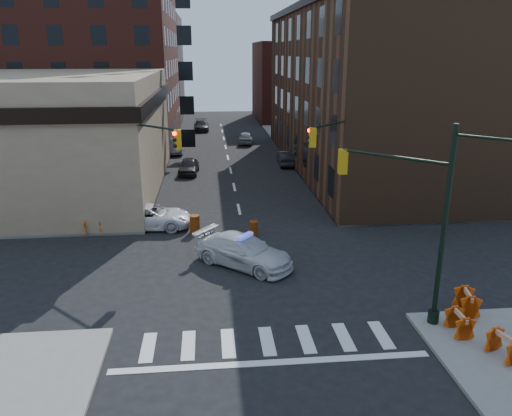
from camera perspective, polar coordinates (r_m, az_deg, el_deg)
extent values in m
plane|color=black|center=(25.73, -0.51, -6.86)|extent=(140.00, 140.00, 0.00)
cube|color=gray|center=(60.81, -25.77, 5.77)|extent=(34.00, 54.50, 0.15)
cube|color=gray|center=(62.34, 18.35, 6.87)|extent=(34.00, 54.50, 0.15)
cube|color=tan|center=(43.00, -26.10, 7.56)|extent=(22.00, 22.00, 9.00)
cube|color=#58231B|center=(65.47, -21.16, 17.60)|extent=(25.00, 25.00, 24.00)
cube|color=#4E311F|center=(48.40, 12.88, 12.78)|extent=(14.00, 34.00, 14.00)
cube|color=brown|center=(86.53, -15.40, 15.16)|extent=(20.00, 18.00, 16.00)
cube|color=#58231B|center=(83.05, 5.75, 14.22)|extent=(16.00, 16.00, 12.00)
cylinder|color=black|center=(20.27, 20.67, -2.27)|extent=(0.20, 0.20, 8.00)
cylinder|color=black|center=(21.76, 19.60, -11.61)|extent=(0.44, 0.44, 0.50)
cylinder|color=black|center=(20.40, 15.47, 5.66)|extent=(3.27, 3.27, 0.12)
cube|color=#BF8C0C|center=(21.48, 9.89, 5.25)|extent=(0.35, 0.35, 1.05)
sphere|color=#FF0C05|center=(21.60, 10.23, 6.24)|extent=(0.22, 0.22, 0.22)
sphere|color=black|center=(21.67, 10.18, 5.39)|extent=(0.22, 0.22, 0.22)
sphere|color=black|center=(21.74, 10.14, 4.54)|extent=(0.22, 0.22, 0.22)
cylinder|color=black|center=(19.10, 25.23, 7.23)|extent=(1.91, 1.91, 0.10)
cylinder|color=black|center=(30.72, -14.39, 4.80)|extent=(0.20, 0.20, 8.00)
cylinder|color=black|center=(31.72, -13.89, -1.82)|extent=(0.44, 0.44, 0.50)
cylinder|color=black|center=(28.52, -12.04, 9.13)|extent=(3.27, 3.27, 0.12)
cube|color=#BF8C0C|center=(26.89, -8.92, 7.73)|extent=(0.35, 0.35, 1.05)
sphere|color=#FF0C05|center=(26.69, -9.31, 8.40)|extent=(0.22, 0.22, 0.22)
sphere|color=black|center=(26.74, -9.28, 7.71)|extent=(0.22, 0.22, 0.22)
sphere|color=black|center=(26.80, -9.24, 7.01)|extent=(0.22, 0.22, 0.22)
cylinder|color=black|center=(31.61, 10.85, 5.38)|extent=(0.20, 0.20, 8.00)
cylinder|color=black|center=(32.59, 10.48, -1.07)|extent=(0.44, 0.44, 0.50)
cylinder|color=black|center=(29.26, 8.97, 9.50)|extent=(3.27, 3.27, 0.12)
cube|color=#BF8C0C|center=(27.44, 6.48, 8.02)|extent=(0.35, 0.35, 1.05)
sphere|color=#FF0C05|center=(27.50, 6.12, 8.80)|extent=(0.22, 0.22, 0.22)
sphere|color=black|center=(27.55, 6.10, 8.12)|extent=(0.22, 0.22, 0.22)
sphere|color=black|center=(27.61, 6.08, 7.44)|extent=(0.22, 0.22, 0.22)
cylinder|color=black|center=(51.10, 5.33, 7.08)|extent=(0.24, 0.24, 2.60)
sphere|color=#8F5514|center=(50.77, 5.39, 9.36)|extent=(3.00, 3.00, 3.00)
cylinder|color=black|center=(58.86, 3.87, 8.49)|extent=(0.24, 0.24, 2.60)
sphere|color=#8F5514|center=(58.58, 3.91, 10.47)|extent=(3.00, 3.00, 3.00)
imported|color=silver|center=(25.74, -1.41, -4.95)|extent=(5.56, 5.16, 1.57)
imported|color=white|center=(31.88, -12.05, -0.96)|extent=(5.46, 2.86, 1.47)
imported|color=black|center=(45.54, -7.70, 4.76)|extent=(1.95, 4.22, 1.40)
imported|color=gray|center=(55.30, -9.13, 7.00)|extent=(1.69, 4.62, 1.51)
imported|color=black|center=(70.79, -6.27, 9.35)|extent=(2.08, 5.00, 1.45)
imported|color=black|center=(48.76, 3.47, 5.73)|extent=(1.63, 4.32, 1.41)
imported|color=gray|center=(60.29, -1.18, 8.05)|extent=(2.10, 4.40, 1.45)
imported|color=black|center=(31.92, -15.71, -0.67)|extent=(0.65, 0.45, 1.73)
imported|color=black|center=(33.51, -19.82, -0.17)|extent=(0.92, 0.74, 1.78)
imported|color=#1C222A|center=(33.74, -23.80, -0.72)|extent=(0.86, 0.95, 1.56)
cylinder|color=#EF460B|center=(29.93, -0.27, -2.34)|extent=(0.58, 0.58, 0.91)
cylinder|color=#C44B09|center=(30.67, -7.01, -1.82)|extent=(0.77, 0.77, 1.08)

